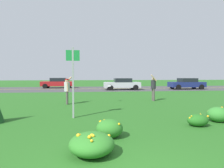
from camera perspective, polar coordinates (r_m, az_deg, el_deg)
ground_plane at (r=14.16m, az=-4.54°, el=-4.69°), size 120.00×120.00×0.00m
highway_strip at (r=25.71m, az=-5.61°, el=-1.42°), size 120.00×9.91×0.01m
highway_center_stripe at (r=25.71m, az=-5.61°, el=-1.41°), size 120.00×0.16×0.00m
daylily_clump_front_center at (r=7.42m, az=24.41°, el=-9.88°), size 0.74×0.61×0.45m
daylily_clump_front_right at (r=5.60m, az=-0.75°, el=-13.22°), size 0.78×0.73×0.53m
daylily_clump_near_camera at (r=4.48m, az=-6.13°, el=-17.52°), size 1.03×1.08×0.53m
daylily_clump_front_left at (r=8.45m, az=29.38°, el=-7.98°), size 0.83×0.77×0.57m
sign_post_near_path at (r=8.07m, az=-11.69°, el=2.49°), size 0.56×0.10×2.97m
person_thrower_red_cap_gray_shirt at (r=12.04m, az=-13.40°, el=-1.39°), size 0.48×0.53×1.72m
person_catcher_dark_shirt at (r=13.66m, az=12.36°, el=-0.79°), size 0.46×0.53×1.86m
frisbee_white at (r=12.59m, az=-0.79°, el=-0.63°), size 0.27×0.26×0.11m
car_navy_leftmost at (r=26.66m, az=21.60°, el=0.13°), size 4.50×2.00×1.45m
car_silver_center_left at (r=23.79m, az=3.05°, el=0.04°), size 4.50×2.00×1.45m
car_red_center_right at (r=28.25m, az=-16.04°, el=0.34°), size 4.50×2.00×1.45m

